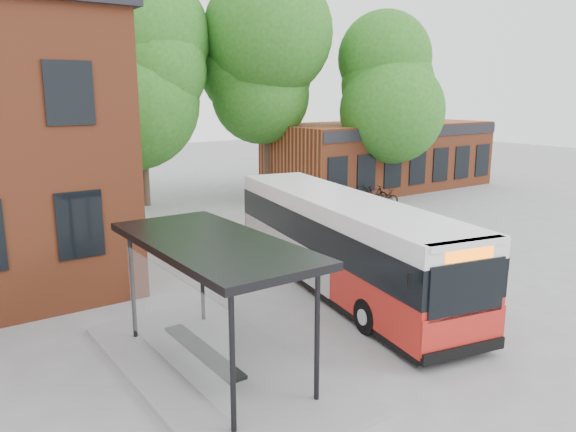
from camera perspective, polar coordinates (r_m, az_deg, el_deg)
ground at (r=15.68m, az=5.73°, el=-9.38°), size 100.00×100.00×0.00m
shop_row at (r=35.25m, az=9.38°, el=6.08°), size 14.00×6.20×4.00m
bus_shelter at (r=12.00m, az=-7.52°, el=-9.00°), size 3.60×7.00×2.90m
bike_rail at (r=28.76m, az=6.68°, el=1.09°), size 5.20×0.10×0.38m
tree_1 at (r=29.89m, az=-14.70°, el=10.88°), size 7.92×7.92×10.40m
tree_2 at (r=32.19m, az=-2.11°, el=11.89°), size 7.92×7.92×11.00m
tree_3 at (r=32.23m, az=9.50°, el=10.21°), size 7.04×7.04×9.28m
city_bus at (r=16.85m, az=5.44°, el=-2.82°), size 4.46×11.22×2.79m
bicycle_0 at (r=26.28m, az=3.13°, el=0.59°), size 1.62×0.66×0.84m
bicycle_1 at (r=27.52m, az=5.57°, el=1.16°), size 1.56×0.88×0.90m
bicycle_2 at (r=28.61m, az=5.04°, el=1.51°), size 1.62×1.08×0.80m
bicycle_3 at (r=28.63m, az=5.95°, el=1.75°), size 1.82×0.95×1.05m
bicycle_4 at (r=28.93m, az=8.36°, el=1.70°), size 1.94×1.27×0.96m
bicycle_5 at (r=29.36m, az=7.55°, el=1.93°), size 1.68×0.50×1.00m
bicycle_6 at (r=29.39m, az=9.54°, el=1.81°), size 1.90×1.15×0.94m
bicycle_7 at (r=30.17m, az=8.77°, el=2.14°), size 1.69×0.83×0.98m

